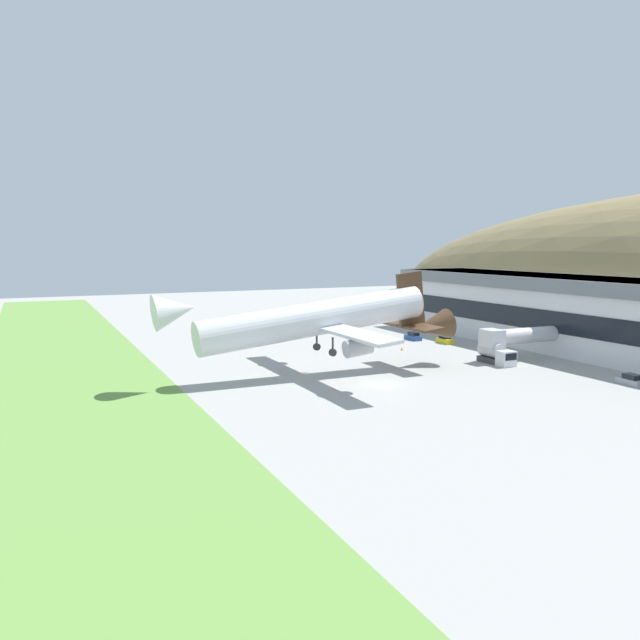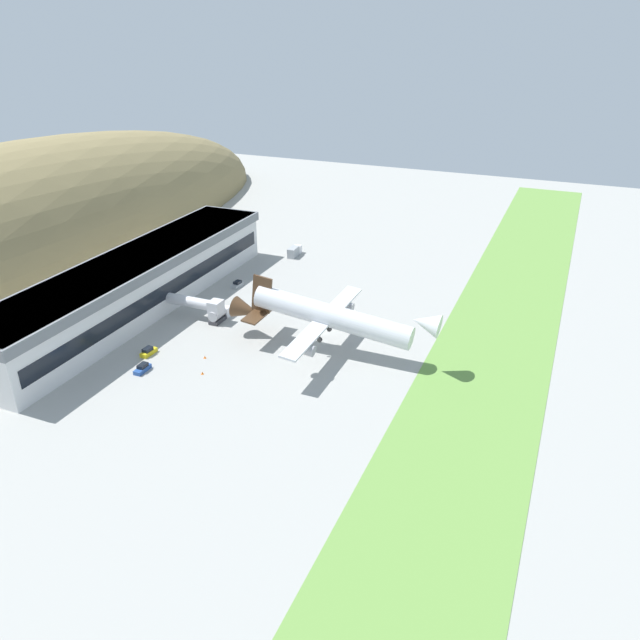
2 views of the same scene
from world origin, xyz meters
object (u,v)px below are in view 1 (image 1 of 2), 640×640
(terminal_building, at_px, (586,310))
(service_car_0, at_px, (445,340))
(jetway_0, at_px, (516,336))
(service_car_1, at_px, (631,380))
(traffic_cone_0, at_px, (371,345))
(traffic_cone_1, at_px, (402,349))
(box_truck, at_px, (496,354))
(service_car_2, at_px, (413,337))
(cargo_airplane, at_px, (320,320))

(terminal_building, xyz_separation_m, service_car_0, (-18.63, -16.61, -6.84))
(jetway_0, height_order, service_car_1, jetway_0)
(traffic_cone_0, bearing_deg, terminal_building, 56.26)
(traffic_cone_1, bearing_deg, jetway_0, 36.44)
(jetway_0, distance_m, service_car_0, 19.74)
(jetway_0, distance_m, box_truck, 5.82)
(service_car_2, bearing_deg, traffic_cone_0, -72.65)
(terminal_building, relative_size, box_truck, 13.65)
(service_car_1, bearing_deg, traffic_cone_1, -160.34)
(service_car_0, bearing_deg, traffic_cone_0, -99.60)
(cargo_airplane, relative_size, service_car_1, 11.90)
(service_car_2, bearing_deg, service_car_1, 5.51)
(terminal_building, height_order, service_car_2, terminal_building)
(traffic_cone_0, bearing_deg, service_car_0, 80.40)
(service_car_0, bearing_deg, cargo_airplane, -64.42)
(terminal_building, bearing_deg, cargo_airplane, -92.25)
(terminal_building, relative_size, service_car_0, 23.04)
(jetway_0, bearing_deg, box_truck, -78.17)
(traffic_cone_1, bearing_deg, service_car_0, 105.43)
(terminal_building, bearing_deg, traffic_cone_0, -123.74)
(service_car_2, relative_size, traffic_cone_1, 7.06)
(terminal_building, distance_m, traffic_cone_1, 33.24)
(service_car_0, bearing_deg, jetway_0, -0.17)
(service_car_2, height_order, traffic_cone_1, service_car_2)
(box_truck, xyz_separation_m, traffic_cone_0, (-23.10, -9.86, -1.28))
(jetway_0, height_order, cargo_airplane, cargo_airplane)
(box_truck, relative_size, traffic_cone_1, 11.84)
(terminal_building, relative_size, cargo_airplane, 2.00)
(jetway_0, height_order, traffic_cone_0, jetway_0)
(terminal_building, height_order, box_truck, terminal_building)
(cargo_airplane, bearing_deg, jetway_0, 85.30)
(jetway_0, bearing_deg, traffic_cone_0, -145.66)
(traffic_cone_1, bearing_deg, traffic_cone_0, -152.05)
(box_truck, xyz_separation_m, traffic_cone_1, (-17.24, -6.75, -1.28))
(service_car_0, xyz_separation_m, service_car_1, (40.45, 1.28, -0.07))
(service_car_2, bearing_deg, traffic_cone_1, -42.48)
(cargo_airplane, bearing_deg, terminal_building, 87.75)
(jetway_0, relative_size, traffic_cone_0, 25.35)
(service_car_0, xyz_separation_m, traffic_cone_0, (-2.55, -15.10, -0.42))
(cargo_airplane, xyz_separation_m, traffic_cone_1, (-13.30, 22.72, -7.93))
(traffic_cone_1, bearing_deg, box_truck, 21.39)
(jetway_0, distance_m, traffic_cone_0, 26.92)
(jetway_0, bearing_deg, traffic_cone_1, -143.56)
(service_car_1, bearing_deg, box_truck, -161.86)
(cargo_airplane, distance_m, traffic_cone_1, 27.50)
(traffic_cone_0, bearing_deg, service_car_2, 107.35)
(box_truck, relative_size, traffic_cone_0, 11.84)
(box_truck, bearing_deg, service_car_0, 165.70)
(jetway_0, xyz_separation_m, traffic_cone_1, (-16.15, -11.93, -3.71))
(cargo_airplane, bearing_deg, box_truck, 82.40)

